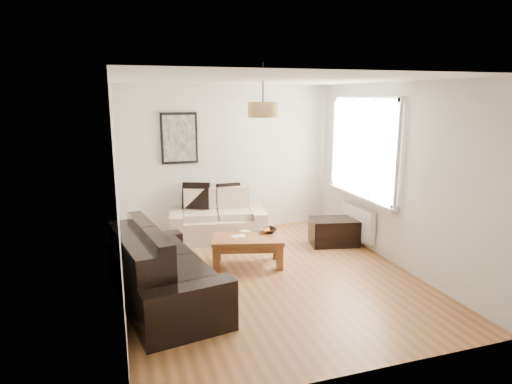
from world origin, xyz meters
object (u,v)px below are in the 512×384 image
object	(u,v)px
loveseat_cream	(217,216)
ottoman	(334,232)
sofa_leather	(165,268)
coffee_table	(248,251)

from	to	relation	value
loveseat_cream	ottoman	size ratio (longest dim) A/B	2.11
sofa_leather	coffee_table	bearing A→B (deg)	-66.96
loveseat_cream	ottoman	distance (m)	1.98
loveseat_cream	sofa_leather	distance (m)	2.39
loveseat_cream	ottoman	world-z (taller)	loveseat_cream
sofa_leather	loveseat_cream	bearing A→B (deg)	-37.93
ottoman	coffee_table	bearing A→B (deg)	-165.61
ottoman	sofa_leather	bearing A→B (deg)	-156.71
ottoman	loveseat_cream	bearing A→B (deg)	153.63
sofa_leather	coffee_table	world-z (taller)	sofa_leather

